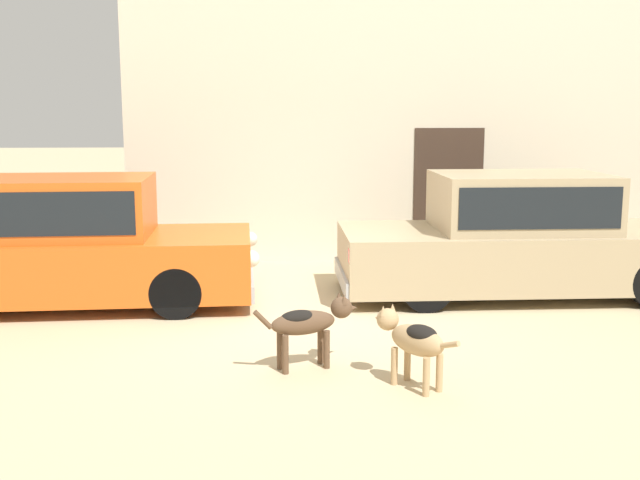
% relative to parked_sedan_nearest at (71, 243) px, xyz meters
% --- Properties ---
extents(ground_plane, '(80.00, 80.00, 0.00)m').
position_rel_parked_sedan_nearest_xyz_m(ground_plane, '(2.76, -0.91, -0.77)').
color(ground_plane, tan).
extents(parked_sedan_nearest, '(4.54, 1.90, 1.58)m').
position_rel_parked_sedan_nearest_xyz_m(parked_sedan_nearest, '(0.00, 0.00, 0.00)').
color(parked_sedan_nearest, '#D15619').
rests_on(parked_sedan_nearest, ground_plane).
extents(parked_sedan_second, '(4.82, 1.77, 1.58)m').
position_rel_parked_sedan_nearest_xyz_m(parked_sedan_second, '(5.68, 0.19, 0.00)').
color(parked_sedan_second, tan).
rests_on(parked_sedan_second, ground_plane).
extents(apartment_block, '(14.39, 5.30, 7.52)m').
position_rel_parked_sedan_nearest_xyz_m(apartment_block, '(7.40, 5.17, 2.99)').
color(apartment_block, beige).
rests_on(apartment_block, ground_plane).
extents(stray_dog_spotted, '(1.00, 0.43, 0.69)m').
position_rel_parked_sedan_nearest_xyz_m(stray_dog_spotted, '(2.81, -2.54, -0.32)').
color(stray_dog_spotted, brown).
rests_on(stray_dog_spotted, ground_plane).
extents(stray_dog_tan, '(0.65, 0.82, 0.68)m').
position_rel_parked_sedan_nearest_xyz_m(stray_dog_tan, '(3.67, -3.09, -0.33)').
color(stray_dog_tan, tan).
rests_on(stray_dog_tan, ground_plane).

